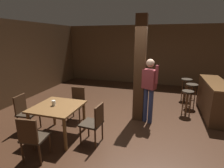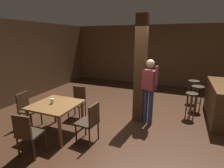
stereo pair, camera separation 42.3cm
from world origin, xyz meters
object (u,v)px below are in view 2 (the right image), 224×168
object	(u,v)px
chair_west	(27,108)
bar_counter	(216,101)
chair_north	(78,101)
napkin_cup	(52,101)
standing_person	(149,88)
dining_table	(56,108)
bar_stool_far	(193,86)
bar_stool_near	(191,100)
chair_south	(28,132)
bar_stool_mid	(197,92)
chair_east	(90,121)

from	to	relation	value
chair_west	bar_counter	world-z (taller)	bar_counter
chair_north	napkin_cup	bearing A→B (deg)	-93.62
standing_person	bar_counter	size ratio (longest dim) A/B	0.85
dining_table	chair_north	bearing A→B (deg)	91.16
bar_counter	napkin_cup	bearing A→B (deg)	-146.94
dining_table	bar_stool_far	bearing A→B (deg)	48.96
dining_table	chair_north	xyz separation A→B (m)	(-0.02, 0.93, -0.13)
chair_north	bar_counter	world-z (taller)	bar_counter
standing_person	bar_stool_near	distance (m)	1.41
chair_north	bar_counter	bearing A→B (deg)	21.88
chair_north	chair_south	bearing A→B (deg)	-87.88
chair_south	chair_north	xyz separation A→B (m)	(-0.07, 1.80, 0.00)
dining_table	bar_stool_mid	world-z (taller)	bar_stool_mid
chair_east	standing_person	distance (m)	1.73
napkin_cup	bar_stool_mid	size ratio (longest dim) A/B	0.16
napkin_cup	bar_stool_far	bearing A→B (deg)	48.34
dining_table	bar_stool_far	xyz separation A→B (m)	(3.04, 3.49, -0.04)
chair_west	bar_stool_near	distance (m)	4.42
chair_east	standing_person	size ratio (longest dim) A/B	0.52
chair_east	napkin_cup	xyz separation A→B (m)	(-0.98, 0.01, 0.31)
chair_north	standing_person	size ratio (longest dim) A/B	0.52
chair_south	napkin_cup	distance (m)	0.93
standing_person	bar_counter	bearing A→B (deg)	31.95
chair_north	dining_table	bearing A→B (deg)	-88.84
chair_north	bar_stool_far	xyz separation A→B (m)	(3.05, 2.56, 0.09)
standing_person	chair_west	bearing A→B (deg)	-154.94
bar_stool_near	bar_stool_far	bearing A→B (deg)	86.02
bar_stool_mid	napkin_cup	bearing A→B (deg)	-138.81
chair_south	chair_east	bearing A→B (deg)	45.21
chair_north	bar_stool_near	distance (m)	3.20
chair_north	bar_counter	size ratio (longest dim) A/B	0.44
napkin_cup	standing_person	world-z (taller)	standing_person
dining_table	bar_stool_far	world-z (taller)	bar_stool_far
chair_south	bar_stool_far	xyz separation A→B (m)	(2.99, 4.37, 0.09)
bar_stool_mid	bar_counter	bearing A→B (deg)	-41.56
bar_counter	bar_stool_far	distance (m)	1.25
bar_stool_far	bar_counter	bearing A→B (deg)	-63.27
chair_east	chair_west	bearing A→B (deg)	179.44
chair_east	bar_counter	distance (m)	3.61
bar_stool_mid	bar_stool_far	distance (m)	0.70
chair_east	bar_stool_far	world-z (taller)	chair_east
bar_stool_far	napkin_cup	bearing A→B (deg)	-131.66
standing_person	chair_north	bearing A→B (deg)	-168.53
bar_counter	bar_stool_far	bearing A→B (deg)	116.73
chair_north	standing_person	bearing A→B (deg)	11.47
bar_stool_mid	dining_table	bearing A→B (deg)	-138.24
chair_south	bar_counter	world-z (taller)	bar_counter
bar_stool_far	dining_table	bearing A→B (deg)	-131.04
chair_east	dining_table	bearing A→B (deg)	178.83
dining_table	napkin_cup	distance (m)	0.19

